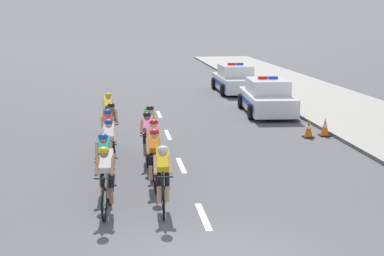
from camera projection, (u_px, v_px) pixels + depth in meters
sidewalk_slab at (350, 111)px, 23.67m from camera, size 5.19×60.00×0.12m
kerb_edge at (294, 112)px, 23.33m from camera, size 0.16×60.00×0.13m
lane_markings_centre at (181, 165)px, 15.45m from camera, size 0.14×17.60×0.01m
cyclist_lead at (106, 178)px, 11.61m from camera, size 0.45×1.72×1.56m
cyclist_second at (163, 176)px, 11.72m from camera, size 0.43×1.72×1.56m
cyclist_third at (104, 162)px, 12.85m from camera, size 0.42×1.72×1.56m
cyclist_fourth at (154, 156)px, 13.33m from camera, size 0.42×1.72×1.56m
cyclist_fifth at (109, 145)px, 14.52m from camera, size 0.42×1.72×1.56m
cyclist_sixth at (154, 145)px, 14.51m from camera, size 0.42×1.72×1.56m
cyclist_seventh at (108, 133)px, 15.96m from camera, size 0.42×1.72×1.56m
cyclist_eighth at (148, 136)px, 15.54m from camera, size 0.44×1.72×1.56m
cyclist_ninth at (111, 125)px, 17.05m from camera, size 0.45×1.72×1.56m
cyclist_tenth at (150, 128)px, 16.58m from camera, size 0.42×1.72×1.56m
cyclist_eleventh at (108, 113)px, 19.21m from camera, size 0.44×1.72×1.56m
police_car_nearest at (267, 98)px, 23.31m from camera, size 2.24×4.52×1.59m
police_car_second at (235, 80)px, 29.54m from camera, size 2.01×4.41×1.59m
traffic_cone_near at (325, 127)px, 19.08m from camera, size 0.36×0.36×0.64m
traffic_cone_mid at (309, 129)px, 18.84m from camera, size 0.36×0.36×0.64m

